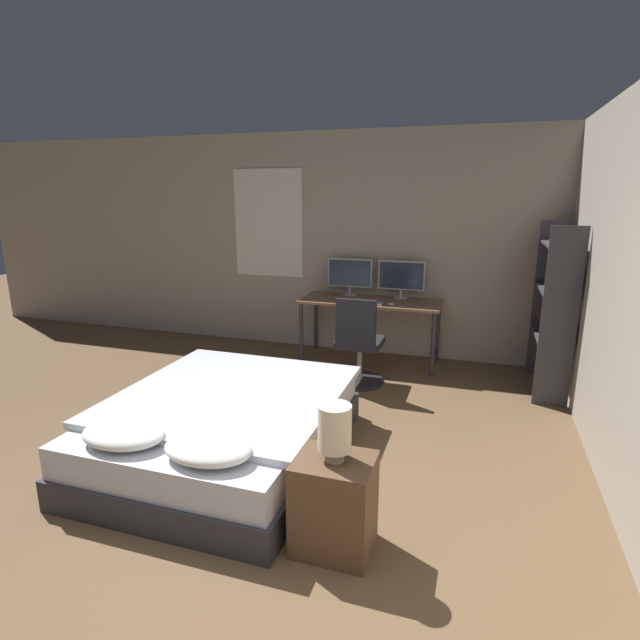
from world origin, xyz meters
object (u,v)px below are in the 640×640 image
at_px(bookshelf, 556,302).
at_px(desk, 370,307).
at_px(office_chair, 359,350).
at_px(computer_mouse, 391,304).
at_px(nightstand, 334,504).
at_px(monitor_left, 350,274).
at_px(bed, 225,427).
at_px(bedside_lamp, 335,428).
at_px(monitor_right, 401,277).
at_px(keyboard, 366,303).

bearing_deg(bookshelf, desk, 168.19).
bearing_deg(office_chair, computer_mouse, 68.48).
bearing_deg(nightstand, computer_mouse, 94.57).
relative_size(monitor_left, computer_mouse, 7.88).
relative_size(bed, nightstand, 3.61).
xyz_separation_m(office_chair, bookshelf, (1.87, 0.39, 0.55)).
distance_m(bedside_lamp, monitor_left, 3.60).
relative_size(desk, computer_mouse, 23.44).
height_order(desk, monitor_left, monitor_left).
bearing_deg(office_chair, bookshelf, 11.65).
height_order(monitor_right, keyboard, monitor_right).
bearing_deg(bed, monitor_right, 72.68).
xyz_separation_m(bedside_lamp, desk, (-0.52, 3.27, -0.08)).
distance_m(nightstand, monitor_left, 3.67).
bearing_deg(computer_mouse, office_chair, -111.52).
xyz_separation_m(keyboard, office_chair, (0.06, -0.57, -0.37)).
distance_m(nightstand, monitor_right, 3.58).
bearing_deg(bookshelf, computer_mouse, 173.72).
height_order(nightstand, keyboard, keyboard).
bearing_deg(office_chair, desk, 94.11).
distance_m(monitor_right, keyboard, 0.60).
bearing_deg(nightstand, bed, 146.50).
bearing_deg(keyboard, monitor_right, 54.78).
height_order(nightstand, computer_mouse, computer_mouse).
relative_size(keyboard, computer_mouse, 5.44).
distance_m(desk, monitor_left, 0.52).
xyz_separation_m(bedside_lamp, keyboard, (-0.52, 3.05, 0.01)).
bearing_deg(desk, bed, -102.19).
distance_m(desk, bookshelf, 1.99).
distance_m(desk, monitor_right, 0.52).
bearing_deg(computer_mouse, nightstand, -85.43).
bearing_deg(nightstand, bedside_lamp, 0.00).
bearing_deg(bed, office_chair, 71.00).
relative_size(office_chair, bookshelf, 0.56).
height_order(monitor_left, bookshelf, bookshelf).
bearing_deg(bookshelf, bedside_lamp, -116.08).
bearing_deg(computer_mouse, keyboard, 180.00).
height_order(nightstand, bookshelf, bookshelf).
bearing_deg(bedside_lamp, monitor_right, 93.41).
relative_size(nightstand, office_chair, 0.58).
xyz_separation_m(desk, bookshelf, (1.93, -0.40, 0.27)).
relative_size(nightstand, computer_mouse, 7.96).
distance_m(bed, keyboard, 2.45).
height_order(bedside_lamp, computer_mouse, bedside_lamp).
relative_size(bed, bookshelf, 1.18).
relative_size(bedside_lamp, bookshelf, 0.19).
relative_size(nightstand, monitor_left, 1.01).
relative_size(bedside_lamp, computer_mouse, 4.61).
xyz_separation_m(monitor_left, bookshelf, (2.24, -0.63, -0.07)).
bearing_deg(monitor_left, monitor_right, 0.00).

